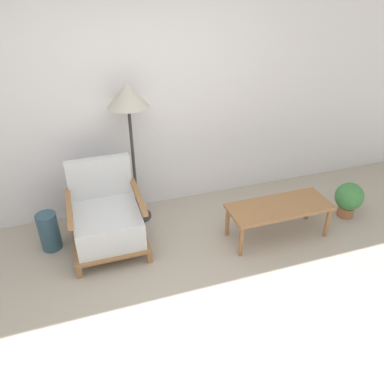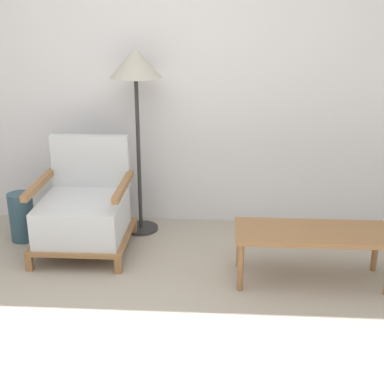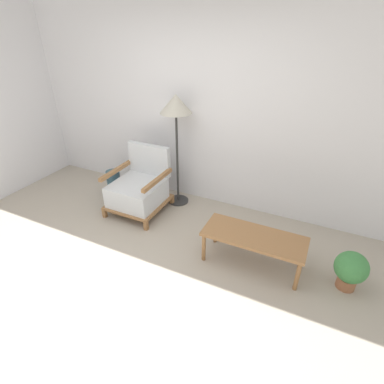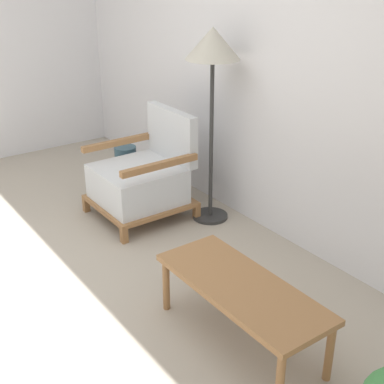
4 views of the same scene
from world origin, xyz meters
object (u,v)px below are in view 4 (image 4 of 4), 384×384
object	(u,v)px
floor_lamp	(213,56)
vase	(126,167)
armchair	(142,178)
coffee_table	(241,291)

from	to	relation	value
floor_lamp	vase	bearing A→B (deg)	-164.46
floor_lamp	armchair	bearing A→B (deg)	-131.96
armchair	coffee_table	size ratio (longest dim) A/B	0.81
coffee_table	vase	bearing A→B (deg)	166.59
armchair	floor_lamp	xyz separation A→B (m)	(0.38, 0.42, 1.01)
vase	coffee_table	bearing A→B (deg)	-13.41
coffee_table	vase	distance (m)	2.36
vase	floor_lamp	bearing A→B (deg)	15.54
floor_lamp	vase	size ratio (longest dim) A/B	3.80
armchair	coffee_table	distance (m)	1.76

